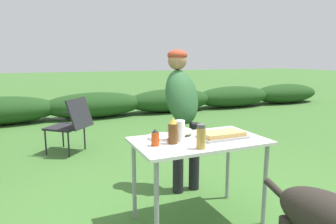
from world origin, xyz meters
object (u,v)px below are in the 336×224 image
beer_bottle (173,131)px  standing_person_in_dark_puffer (182,104)px  hot_sauce_bottle (155,138)px  plate_stack (161,137)px  spice_jar (201,137)px  paper_cup_stack (180,131)px  folding_table (199,148)px  mixing_bowl (182,131)px  food_tray (222,135)px  camp_chair_green_behind_table (71,122)px

beer_bottle → standing_person_in_dark_puffer: (0.43, 0.72, 0.09)m
hot_sauce_bottle → plate_stack: bearing=56.3°
spice_jar → plate_stack: bearing=113.9°
plate_stack → paper_cup_stack: bearing=-50.2°
paper_cup_stack → standing_person_in_dark_puffer: size_ratio=0.12×
folding_table → plate_stack: plate_stack is taller
mixing_bowl → standing_person_in_dark_puffer: (0.25, 0.51, 0.16)m
folding_table → paper_cup_stack: bearing=173.7°
paper_cup_stack → standing_person_in_dark_puffer: (0.35, 0.68, 0.11)m
spice_jar → standing_person_in_dark_puffer: 0.98m
folding_table → paper_cup_stack: paper_cup_stack is taller
beer_bottle → paper_cup_stack: bearing=24.9°
food_tray → paper_cup_stack: bearing=171.7°
plate_stack → hot_sauce_bottle: 0.21m
food_tray → plate_stack: (-0.49, 0.19, -0.01)m
folding_table → camp_chair_green_behind_table: bearing=108.1°
food_tray → hot_sauce_bottle: hot_sauce_bottle is taller
paper_cup_stack → hot_sauce_bottle: paper_cup_stack is taller
folding_table → spice_jar: (-0.11, -0.23, 0.17)m
standing_person_in_dark_puffer → camp_chair_green_behind_table: (-0.98, 1.75, -0.47)m
standing_person_in_dark_puffer → paper_cup_stack: bearing=-119.1°
camp_chair_green_behind_table → hot_sauce_bottle: bearing=-129.3°
beer_bottle → camp_chair_green_behind_table: 2.56m
folding_table → food_tray: bearing=-10.0°
folding_table → spice_jar: 0.31m
food_tray → beer_bottle: 0.46m
mixing_bowl → beer_bottle: (-0.19, -0.21, 0.06)m
folding_table → paper_cup_stack: size_ratio=6.33×
paper_cup_stack → food_tray: bearing=-8.3°
plate_stack → spice_jar: size_ratio=1.14×
folding_table → standing_person_in_dark_puffer: standing_person_in_dark_puffer is taller
mixing_bowl → folding_table: bearing=-71.5°
standing_person_in_dark_puffer → camp_chair_green_behind_table: 2.06m
beer_bottle → spice_jar: bearing=-57.2°
folding_table → mixing_bowl: 0.23m
hot_sauce_bottle → beer_bottle: beer_bottle is taller
hot_sauce_bottle → camp_chair_green_behind_table: bearing=99.2°
food_tray → plate_stack: size_ratio=1.91×
food_tray → mixing_bowl: bearing=140.0°
paper_cup_stack → hot_sauce_bottle: (-0.23, -0.04, -0.02)m
plate_stack → mixing_bowl: bearing=8.8°
paper_cup_stack → standing_person_in_dark_puffer: 0.77m
food_tray → camp_chair_green_behind_table: bearing=112.0°
folding_table → spice_jar: bearing=-116.5°
plate_stack → camp_chair_green_behind_table: camp_chair_green_behind_table is taller
hot_sauce_bottle → beer_bottle: bearing=-0.1°
plate_stack → hot_sauce_bottle: size_ratio=1.61×
mixing_bowl → spice_jar: 0.42m
folding_table → food_tray: size_ratio=2.69×
folding_table → mixing_bowl: (-0.06, 0.19, 0.11)m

